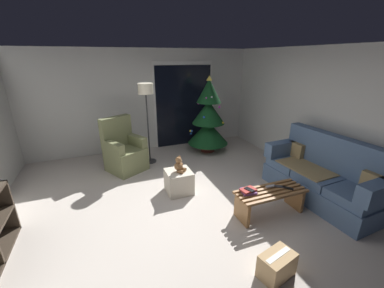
{
  "coord_description": "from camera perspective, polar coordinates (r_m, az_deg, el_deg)",
  "views": [
    {
      "loc": [
        -1.03,
        -2.99,
        2.31
      ],
      "look_at": [
        0.4,
        0.7,
        0.85
      ],
      "focal_mm": 22.32,
      "sensor_mm": 36.0,
      "label": 1
    }
  ],
  "objects": [
    {
      "name": "book_stack",
      "position": [
        3.69,
        13.3,
        -10.82
      ],
      "size": [
        0.24,
        0.23,
        0.06
      ],
      "color": "#6B3D7A",
      "rests_on": "coffee_table"
    },
    {
      "name": "patio_door_glass",
      "position": [
        6.43,
        -1.97,
        8.94
      ],
      "size": [
        1.5,
        0.02,
        2.1
      ],
      "primitive_type": "cube",
      "color": "black",
      "rests_on": "ground"
    },
    {
      "name": "teddy_bear_chestnut",
      "position": [
        4.16,
        -3.11,
        -5.08
      ],
      "size": [
        0.21,
        0.21,
        0.29
      ],
      "color": "brown",
      "rests_on": "ottoman"
    },
    {
      "name": "armchair",
      "position": [
        5.26,
        -15.92,
        -1.82
      ],
      "size": [
        0.93,
        0.93,
        1.13
      ],
      "color": "olive",
      "rests_on": "ground"
    },
    {
      "name": "christmas_tree",
      "position": [
        5.96,
        3.91,
        5.97
      ],
      "size": [
        1.02,
        1.02,
        1.89
      ],
      "color": "#4C1E19",
      "rests_on": "ground"
    },
    {
      "name": "wall_back",
      "position": [
        6.22,
        -11.52,
        10.05
      ],
      "size": [
        5.72,
        0.12,
        2.5
      ],
      "primitive_type": "cube",
      "color": "beige",
      "rests_on": "ground"
    },
    {
      "name": "remote_silver",
      "position": [
        3.93,
        18.26,
        -9.57
      ],
      "size": [
        0.16,
        0.05,
        0.02
      ],
      "primitive_type": "cube",
      "rotation": [
        0.0,
        0.0,
        4.68
      ],
      "color": "#ADADB2",
      "rests_on": "coffee_table"
    },
    {
      "name": "ottoman",
      "position": [
        4.32,
        -3.16,
        -8.96
      ],
      "size": [
        0.44,
        0.44,
        0.41
      ],
      "primitive_type": "cube",
      "color": "beige",
      "rests_on": "ground"
    },
    {
      "name": "remote_black",
      "position": [
        3.97,
        21.97,
        -9.75
      ],
      "size": [
        0.13,
        0.15,
        0.02
      ],
      "primitive_type": "cube",
      "rotation": [
        0.0,
        0.0,
        3.85
      ],
      "color": "black",
      "rests_on": "coffee_table"
    },
    {
      "name": "cell_phone",
      "position": [
        3.65,
        13.55,
        -10.5
      ],
      "size": [
        0.11,
        0.16,
        0.01
      ],
      "primitive_type": "cube",
      "rotation": [
        0.0,
        0.0,
        0.34
      ],
      "color": "black",
      "rests_on": "book_stack"
    },
    {
      "name": "cardboard_box_taped_mid_floor",
      "position": [
        3.09,
        19.59,
        -25.61
      ],
      "size": [
        0.45,
        0.34,
        0.29
      ],
      "color": "tan",
      "rests_on": "ground"
    },
    {
      "name": "floor_lamp",
      "position": [
        5.23,
        -10.93,
        11.04
      ],
      "size": [
        0.32,
        0.32,
        1.78
      ],
      "color": "#2D2D30",
      "rests_on": "ground"
    },
    {
      "name": "wall_right",
      "position": [
        5.01,
        30.66,
        5.22
      ],
      "size": [
        0.12,
        6.0,
        2.5
      ],
      "primitive_type": "cube",
      "color": "beige",
      "rests_on": "ground"
    },
    {
      "name": "remote_graphite",
      "position": [
        3.96,
        20.22,
        -9.53
      ],
      "size": [
        0.15,
        0.13,
        0.02
      ],
      "primitive_type": "cube",
      "rotation": [
        0.0,
        0.0,
        0.93
      ],
      "color": "#333338",
      "rests_on": "coffee_table"
    },
    {
      "name": "couch",
      "position": [
        4.61,
        28.74,
        -6.88
      ],
      "size": [
        0.88,
        1.98,
        1.08
      ],
      "color": "slate",
      "rests_on": "ground"
    },
    {
      "name": "coffee_table",
      "position": [
        3.91,
        18.14,
        -12.25
      ],
      "size": [
        1.1,
        0.4,
        0.41
      ],
      "color": "olive",
      "rests_on": "ground"
    },
    {
      "name": "ground_plane",
      "position": [
        3.91,
        -1.84,
        -15.92
      ],
      "size": [
        7.0,
        7.0,
        0.0
      ],
      "primitive_type": "plane",
      "color": "#BCB2A8"
    },
    {
      "name": "patio_door_frame",
      "position": [
        6.44,
        -2.03,
        9.4
      ],
      "size": [
        1.6,
        0.02,
        2.2
      ],
      "primitive_type": "cube",
      "color": "silver",
      "rests_on": "ground"
    }
  ]
}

